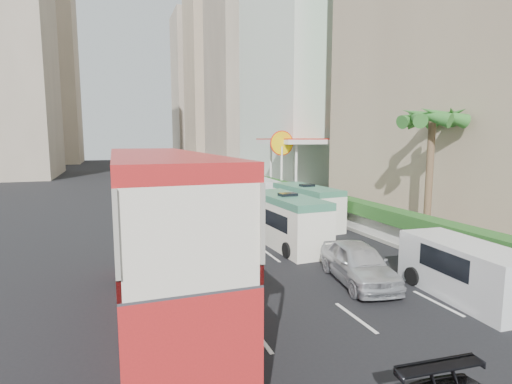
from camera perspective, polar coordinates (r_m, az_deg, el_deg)
name	(u,v)px	position (r m, az deg, el deg)	size (l,w,h in m)	color
ground_plane	(333,293)	(14.96, 10.96, -13.93)	(200.00, 200.00, 0.00)	black
double_decker_bus	(160,237)	(12.34, -13.62, -6.33)	(2.50, 11.00, 5.06)	red
car_silver_lane_a	(224,250)	(20.08, -4.53, -8.20)	(1.55, 4.44, 1.46)	silver
car_silver_lane_b	(358,282)	(16.16, 14.31, -12.37)	(1.82, 4.52, 1.54)	silver
van_asset	(245,220)	(27.03, -1.62, -4.06)	(2.01, 4.36, 1.21)	silver
minibus_near	(288,221)	(20.47, 4.52, -4.15)	(1.95, 5.85, 2.59)	silver
minibus_far	(307,206)	(25.30, 7.25, -2.03)	(1.89, 5.66, 2.51)	silver
panel_van_near	(465,270)	(15.76, 27.71, -9.89)	(1.91, 4.77, 1.91)	silver
panel_van_far	(260,191)	(34.17, 0.58, 0.13)	(2.05, 5.12, 2.05)	silver
sidewalk	(284,192)	(40.68, 3.96, -0.01)	(6.00, 120.00, 0.18)	#99968C
kerb_wall	(309,204)	(29.58, 7.54, -1.77)	(0.30, 44.00, 1.00)	silver
hedge	(309,193)	(29.45, 7.57, -0.14)	(1.10, 44.00, 0.70)	#2D6626
palm_tree	(429,180)	(21.98, 23.48, 1.54)	(0.36, 0.36, 6.40)	brown
shell_station	(301,167)	(39.03, 6.52, 3.56)	(6.50, 8.00, 5.50)	silver
tower_mid	(257,29)	(76.86, 0.13, 22.31)	(16.00, 16.00, 50.00)	tan
tower_far_a	(218,68)	(98.40, -5.42, 17.23)	(14.00, 14.00, 44.00)	tan
tower_far_b	(199,88)	(119.32, -8.11, 14.51)	(14.00, 14.00, 40.00)	tan
tower_left_b	(37,59)	(104.48, -28.79, 16.34)	(16.00, 16.00, 46.00)	tan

